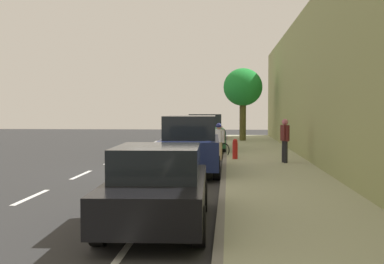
# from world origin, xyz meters

# --- Properties ---
(ground) EXTENTS (73.24, 73.24, 0.00)m
(ground) POSITION_xyz_m (0.00, 0.00, 0.00)
(ground) COLOR #2B2B2B
(sidewalk) EXTENTS (3.26, 45.77, 0.14)m
(sidewalk) POSITION_xyz_m (3.83, 0.00, 0.07)
(sidewalk) COLOR #AAAE8E
(sidewalk) RESTS_ON ground
(curb_edge) EXTENTS (0.16, 45.77, 0.14)m
(curb_edge) POSITION_xyz_m (2.12, 0.00, 0.07)
(curb_edge) COLOR gray
(curb_edge) RESTS_ON ground
(lane_stripe_centre) EXTENTS (0.14, 44.20, 0.01)m
(lane_stripe_centre) POSITION_xyz_m (-2.67, -0.79, 0.00)
(lane_stripe_centre) COLOR white
(lane_stripe_centre) RESTS_ON ground
(lane_stripe_bike_edge) EXTENTS (0.12, 45.77, 0.01)m
(lane_stripe_bike_edge) POSITION_xyz_m (0.65, 0.00, 0.00)
(lane_stripe_bike_edge) COLOR white
(lane_stripe_bike_edge) RESTS_ON ground
(building_facade) EXTENTS (0.50, 45.77, 6.52)m
(building_facade) POSITION_xyz_m (5.71, 0.00, 3.26)
(building_facade) COLOR #99A065
(building_facade) RESTS_ON ground
(parked_sedan_black_nearest) EXTENTS (1.95, 4.46, 1.52)m
(parked_sedan_black_nearest) POSITION_xyz_m (0.94, -7.76, 0.75)
(parked_sedan_black_nearest) COLOR black
(parked_sedan_black_nearest) RESTS_ON ground
(parked_suv_dark_blue_second) EXTENTS (2.07, 4.75, 1.99)m
(parked_suv_dark_blue_second) POSITION_xyz_m (0.98, -0.20, 1.03)
(parked_suv_dark_blue_second) COLOR navy
(parked_suv_dark_blue_second) RESTS_ON ground
(parked_pickup_green_mid) EXTENTS (2.22, 5.39, 1.95)m
(parked_pickup_green_mid) POSITION_xyz_m (1.04, 8.88, 0.90)
(parked_pickup_green_mid) COLOR #1E512D
(parked_pickup_green_mid) RESTS_ON ground
(parked_sedan_red_far) EXTENTS (1.89, 4.42, 1.52)m
(parked_sedan_red_far) POSITION_xyz_m (0.99, 18.31, 0.75)
(parked_sedan_red_far) COLOR maroon
(parked_sedan_red_far) RESTS_ON ground
(bicycle_at_curb) EXTENTS (1.37, 1.15, 0.76)m
(bicycle_at_curb) POSITION_xyz_m (1.66, 4.82, 0.38)
(bicycle_at_curb) COLOR black
(bicycle_at_curb) RESTS_ON ground
(cyclist_with_backpack) EXTENTS (0.55, 0.53, 1.61)m
(cyclist_with_backpack) POSITION_xyz_m (1.87, 4.39, 0.97)
(cyclist_with_backpack) COLOR #C6B284
(cyclist_with_backpack) RESTS_ON ground
(street_tree_mid_block) EXTENTS (2.58, 2.58, 4.81)m
(street_tree_mid_block) POSITION_xyz_m (3.23, 15.88, 3.63)
(street_tree_mid_block) COLOR #4A4620
(street_tree_mid_block) RESTS_ON sidewalk
(pedestrian_on_phone) EXTENTS (0.32, 0.60, 1.70)m
(pedestrian_on_phone) POSITION_xyz_m (4.45, 2.29, 1.10)
(pedestrian_on_phone) COLOR black
(pedestrian_on_phone) RESTS_ON sidewalk
(fire_hydrant) EXTENTS (0.22, 0.22, 0.84)m
(fire_hydrant) POSITION_xyz_m (2.55, 3.59, 0.56)
(fire_hydrant) COLOR red
(fire_hydrant) RESTS_ON sidewalk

